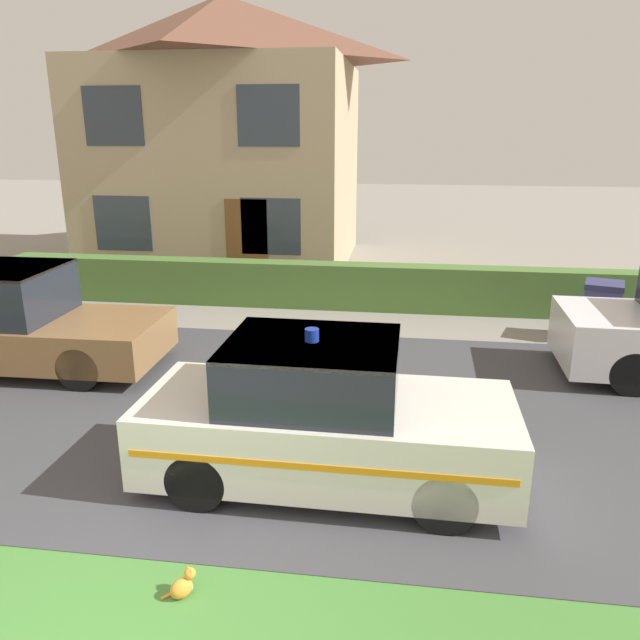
% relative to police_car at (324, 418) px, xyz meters
% --- Properties ---
extents(road_strip, '(28.00, 6.45, 0.01)m').
position_rel_police_car_xyz_m(road_strip, '(-1.38, 1.70, -0.73)').
color(road_strip, '#424247').
rests_on(road_strip, ground).
extents(garden_hedge, '(15.67, 0.53, 0.95)m').
position_rel_police_car_xyz_m(garden_hedge, '(0.04, 6.75, -0.26)').
color(garden_hedge, '#4C7233').
rests_on(garden_hedge, ground).
extents(police_car, '(3.91, 1.68, 1.71)m').
position_rel_police_car_xyz_m(police_car, '(0.00, 0.00, 0.00)').
color(police_car, black).
rests_on(police_car, road_strip).
extents(cat, '(0.28, 0.23, 0.25)m').
position_rel_police_car_xyz_m(cat, '(-0.90, -1.90, -0.64)').
color(cat, orange).
rests_on(cat, ground).
extents(neighbour_car_near, '(4.62, 1.87, 1.60)m').
position_rel_police_car_xyz_m(neighbour_car_near, '(-5.37, 2.68, 0.01)').
color(neighbour_car_near, black).
rests_on(neighbour_car_near, road_strip).
extents(house_left, '(6.86, 6.36, 6.91)m').
position_rel_police_car_xyz_m(house_left, '(-4.12, 11.17, 2.78)').
color(house_left, tan).
rests_on(house_left, ground).
extents(wheelie_bin, '(0.80, 0.82, 1.06)m').
position_rel_police_car_xyz_m(wheelie_bin, '(4.28, 5.36, -0.20)').
color(wheelie_bin, '#474C8C').
rests_on(wheelie_bin, ground).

